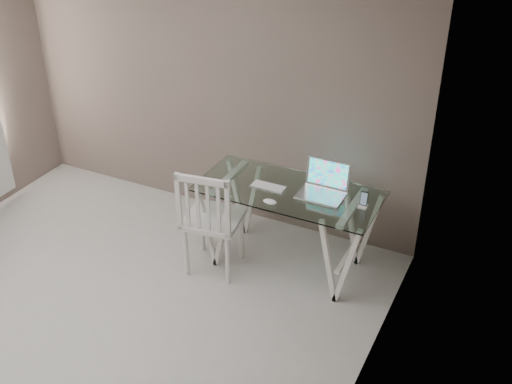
% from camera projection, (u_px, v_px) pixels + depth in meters
% --- Properties ---
extents(room, '(4.50, 4.52, 2.71)m').
position_uv_depth(room, '(21.00, 136.00, 3.89)').
color(room, '#ADAAA6').
rests_on(room, ground).
extents(desk, '(1.50, 0.70, 0.75)m').
position_uv_depth(desk, '(287.00, 227.00, 5.42)').
color(desk, silver).
rests_on(desk, ground).
extents(chair, '(0.52, 0.52, 1.00)m').
position_uv_depth(chair, '(210.00, 217.00, 5.25)').
color(chair, silver).
rests_on(chair, ground).
extents(laptop, '(0.37, 0.30, 0.26)m').
position_uv_depth(laptop, '(324.00, 186.00, 5.17)').
color(laptop, silver).
rests_on(laptop, desk).
extents(keyboard, '(0.30, 0.13, 0.01)m').
position_uv_depth(keyboard, '(268.00, 187.00, 5.28)').
color(keyboard, silver).
rests_on(keyboard, desk).
extents(mouse, '(0.11, 0.07, 0.04)m').
position_uv_depth(mouse, '(270.00, 202.00, 5.05)').
color(mouse, white).
rests_on(mouse, desk).
extents(phone_dock, '(0.07, 0.07, 0.13)m').
position_uv_depth(phone_dock, '(363.00, 203.00, 5.00)').
color(phone_dock, white).
rests_on(phone_dock, desk).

